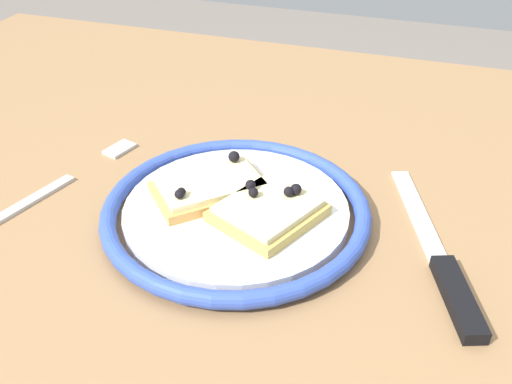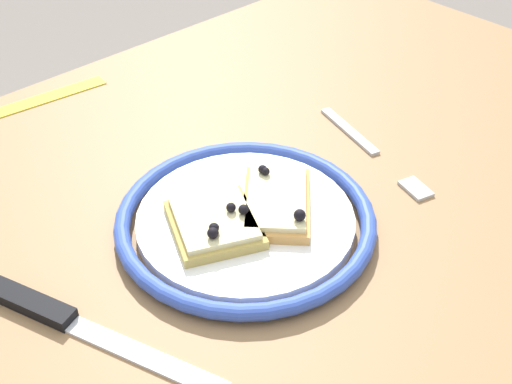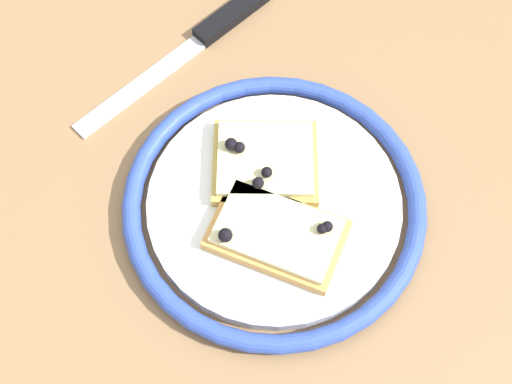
{
  "view_description": "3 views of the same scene",
  "coord_description": "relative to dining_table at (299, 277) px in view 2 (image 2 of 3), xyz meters",
  "views": [
    {
      "loc": [
        0.21,
        -0.45,
        1.08
      ],
      "look_at": [
        0.06,
        -0.02,
        0.76
      ],
      "focal_mm": 40.36,
      "sensor_mm": 36.0,
      "label": 1
    },
    {
      "loc": [
        0.37,
        0.33,
        1.18
      ],
      "look_at": [
        0.02,
        -0.05,
        0.76
      ],
      "focal_mm": 45.8,
      "sensor_mm": 36.0,
      "label": 2
    },
    {
      "loc": [
        -0.18,
        0.08,
        1.29
      ],
      "look_at": [
        0.06,
        -0.02,
        0.77
      ],
      "focal_mm": 48.87,
      "sensor_mm": 36.0,
      "label": 3
    }
  ],
  "objects": [
    {
      "name": "knife",
      "position": [
        0.24,
        -0.05,
        0.08
      ],
      "size": [
        0.1,
        0.23,
        0.01
      ],
      "color": "silver",
      "rests_on": "dining_table"
    },
    {
      "name": "dining_table",
      "position": [
        0.0,
        0.0,
        0.0
      ],
      "size": [
        1.14,
        0.89,
        0.74
      ],
      "color": "#936D47",
      "rests_on": "ground_plane"
    },
    {
      "name": "pizza_slice_near",
      "position": [
        0.08,
        -0.04,
        0.1
      ],
      "size": [
        0.11,
        0.12,
        0.03
      ],
      "color": "tan",
      "rests_on": "plate"
    },
    {
      "name": "fork",
      "position": [
        -0.15,
        -0.03,
        0.08
      ],
      "size": [
        0.07,
        0.2,
        0.0
      ],
      "color": "#B8B8B8",
      "rests_on": "dining_table"
    },
    {
      "name": "plate",
      "position": [
        0.05,
        -0.03,
        0.09
      ],
      "size": [
        0.26,
        0.26,
        0.02
      ],
      "color": "white",
      "rests_on": "dining_table"
    },
    {
      "name": "pizza_slice_far",
      "position": [
        0.02,
        -0.02,
        0.1
      ],
      "size": [
        0.12,
        0.12,
        0.03
      ],
      "color": "tan",
      "rests_on": "plate"
    }
  ]
}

